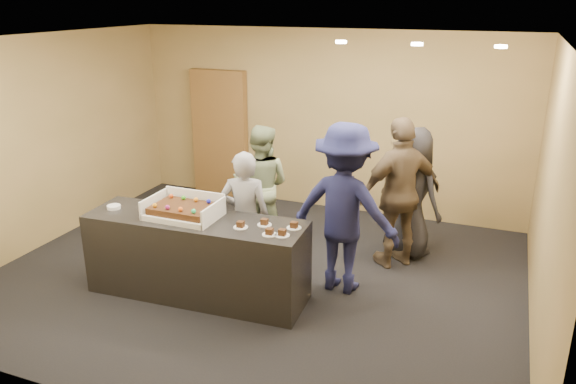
% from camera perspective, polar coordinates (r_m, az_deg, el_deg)
% --- Properties ---
extents(room, '(6.04, 6.00, 2.70)m').
position_cam_1_polar(room, '(6.24, -3.35, 2.70)').
color(room, black).
rests_on(room, ground).
extents(serving_counter, '(2.43, 0.82, 0.90)m').
position_cam_1_polar(serving_counter, '(6.21, -9.24, -6.55)').
color(serving_counter, black).
rests_on(serving_counter, floor).
extents(storage_cabinet, '(0.93, 0.15, 2.04)m').
position_cam_1_polar(storage_cabinet, '(9.17, -6.93, 5.87)').
color(storage_cabinet, brown).
rests_on(storage_cabinet, floor).
extents(cake_box, '(0.76, 0.52, 0.22)m').
position_cam_1_polar(cake_box, '(6.10, -10.43, -2.00)').
color(cake_box, white).
rests_on(cake_box, serving_counter).
extents(sheet_cake, '(0.65, 0.45, 0.12)m').
position_cam_1_polar(sheet_cake, '(6.06, -10.60, -1.65)').
color(sheet_cake, '#311D0B').
rests_on(sheet_cake, cake_box).
extents(plate_stack, '(0.15, 0.15, 0.04)m').
position_cam_1_polar(plate_stack, '(6.52, -17.28, -1.45)').
color(plate_stack, white).
rests_on(plate_stack, serving_counter).
extents(slice_a, '(0.15, 0.15, 0.07)m').
position_cam_1_polar(slice_a, '(5.73, -4.84, -3.41)').
color(slice_a, white).
rests_on(slice_a, serving_counter).
extents(slice_b, '(0.15, 0.15, 0.07)m').
position_cam_1_polar(slice_b, '(5.78, -2.41, -3.16)').
color(slice_b, white).
rests_on(slice_b, serving_counter).
extents(slice_c, '(0.15, 0.15, 0.07)m').
position_cam_1_polar(slice_c, '(5.55, -1.89, -4.15)').
color(slice_c, white).
rests_on(slice_c, serving_counter).
extents(slice_d, '(0.15, 0.15, 0.07)m').
position_cam_1_polar(slice_d, '(5.70, 0.61, -3.48)').
color(slice_d, white).
rests_on(slice_d, serving_counter).
extents(slice_e, '(0.15, 0.15, 0.07)m').
position_cam_1_polar(slice_e, '(5.53, -0.59, -4.24)').
color(slice_e, white).
rests_on(slice_e, serving_counter).
extents(person_server_grey, '(0.64, 0.51, 1.55)m').
position_cam_1_polar(person_server_grey, '(6.34, -4.38, -2.61)').
color(person_server_grey, gray).
rests_on(person_server_grey, floor).
extents(person_sage_man, '(0.84, 0.69, 1.60)m').
position_cam_1_polar(person_sage_man, '(7.31, -2.77, 0.67)').
color(person_sage_man, gray).
rests_on(person_sage_man, floor).
extents(person_navy_man, '(1.28, 0.81, 1.90)m').
position_cam_1_polar(person_navy_man, '(6.11, 5.78, -1.71)').
color(person_navy_man, '#171A43').
rests_on(person_navy_man, floor).
extents(person_brown_extra, '(1.09, 1.07, 1.84)m').
position_cam_1_polar(person_brown_extra, '(6.78, 11.33, -0.14)').
color(person_brown_extra, brown).
rests_on(person_brown_extra, floor).
extents(person_dark_suit, '(0.96, 0.86, 1.65)m').
position_cam_1_polar(person_dark_suit, '(7.13, 12.42, -0.03)').
color(person_dark_suit, '#222226').
rests_on(person_dark_suit, floor).
extents(ceiling_spotlights, '(1.72, 0.12, 0.03)m').
position_cam_1_polar(ceiling_spotlights, '(6.01, 12.98, 14.43)').
color(ceiling_spotlights, '#FFEAC6').
rests_on(ceiling_spotlights, ceiling).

